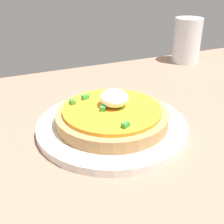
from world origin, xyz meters
The scene contains 4 objects.
dining_table centered at (0.00, 0.00, 1.59)cm, with size 127.38×64.01×3.18cm, color #936D59.
plate centered at (-4.05, -2.36, 3.84)cm, with size 26.14×26.14×1.33cm, color silver.
pizza centered at (-4.01, -2.31, 6.04)cm, with size 19.47×19.47×5.71cm.
cup_far centered at (31.38, 24.60, 9.08)cm, with size 7.87×7.87×12.58cm.
Camera 1 is at (-21.06, -41.40, 28.90)cm, focal length 45.03 mm.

